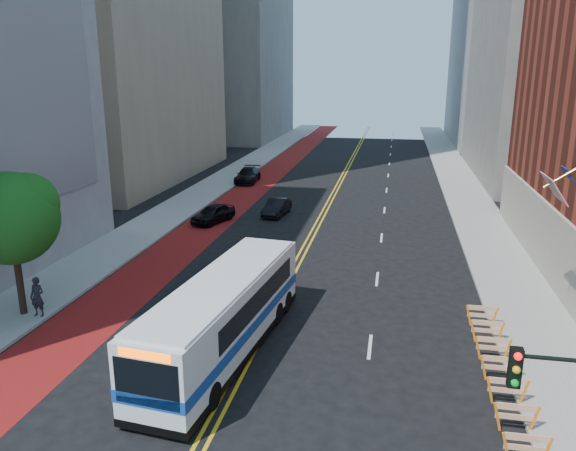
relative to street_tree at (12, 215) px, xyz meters
The scene contains 15 objects.
ground 13.68m from the street_tree, 28.25° to the right, with size 160.00×160.00×0.00m, color black.
sidewalk_left 24.45m from the street_tree, 91.81° to the left, with size 4.00×140.00×0.15m, color gray.
sidewalk_right 33.73m from the street_tree, 45.87° to the left, with size 4.00×140.00×0.15m, color gray.
bus_lane_paint 24.66m from the street_tree, 82.53° to the left, with size 3.60×140.00×0.01m, color maroon.
center_line_inner 26.84m from the street_tree, 65.21° to the left, with size 0.14×140.00×0.01m, color gold.
center_line_outer 26.99m from the street_tree, 64.51° to the left, with size 0.14×140.00×0.01m, color gold.
lane_dashes 36.09m from the street_tree, 63.34° to the left, with size 0.14×98.20×0.01m.
construction_barriers 21.43m from the street_tree, ahead, with size 1.42×10.91×1.00m.
street_tree is the anchor object (origin of this frame).
traffic_signal 22.79m from the street_tree, 24.82° to the right, with size 2.21×0.34×5.07m.
transit_bus 10.86m from the street_tree, ahead, with size 3.86×11.94×3.22m.
car_a 18.49m from the street_tree, 79.07° to the left, with size 1.62×4.04×1.38m, color black.
car_b 22.51m from the street_tree, 69.69° to the left, with size 1.38×3.95×1.30m, color black.
car_c 33.71m from the street_tree, 86.67° to the left, with size 2.02×4.97×1.44m, color black.
pedestrian 3.92m from the street_tree, 11.11° to the right, with size 0.68×0.45×1.87m, color black.
Camera 1 is at (5.43, -15.45, 11.16)m, focal length 35.00 mm.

